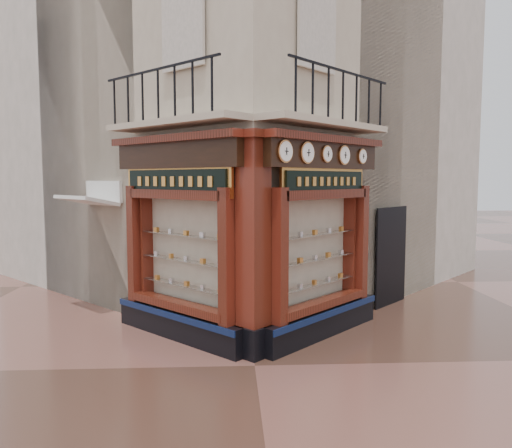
{
  "coord_description": "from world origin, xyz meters",
  "views": [
    {
      "loc": [
        -0.4,
        -8.16,
        3.15
      ],
      "look_at": [
        0.12,
        2.0,
        2.22
      ],
      "focal_mm": 35.0,
      "sensor_mm": 36.0,
      "label": 1
    }
  ],
  "objects": [
    {
      "name": "neighbour_left",
      "position": [
        -2.47,
        8.63,
        5.5
      ],
      "size": [
        11.31,
        11.31,
        11.0
      ],
      "primitive_type": "cube",
      "rotation": [
        0.0,
        0.0,
        0.79
      ],
      "color": "beige",
      "rests_on": "ground"
    },
    {
      "name": "signboard_right",
      "position": [
        1.46,
        1.51,
        3.1
      ],
      "size": [
        1.98,
        1.98,
        0.53
      ],
      "rotation": [
        0.0,
        0.0,
        0.79
      ],
      "color": "#D18B3D",
      "rests_on": "ground"
    },
    {
      "name": "main_building",
      "position": [
        0.0,
        6.16,
        6.0
      ],
      "size": [
        11.31,
        11.31,
        12.0
      ],
      "primitive_type": "cube",
      "rotation": [
        0.0,
        0.0,
        0.79
      ],
      "color": "#C3B398",
      "rests_on": "ground"
    },
    {
      "name": "shopfront_left",
      "position": [
        -1.41,
        1.57,
        1.98
      ],
      "size": [
        2.86,
        2.86,
        3.98
      ],
      "rotation": [
        0.0,
        0.0,
        2.36
      ],
      "color": "black",
      "rests_on": "ground"
    },
    {
      "name": "signboard_left",
      "position": [
        -1.46,
        1.51,
        3.1
      ],
      "size": [
        2.22,
        2.22,
        0.6
      ],
      "rotation": [
        0.0,
        0.0,
        2.36
      ],
      "color": "#D18B3D",
      "rests_on": "ground"
    },
    {
      "name": "clock_d",
      "position": [
        1.88,
        1.77,
        3.62
      ],
      "size": [
        0.31,
        0.31,
        0.39
      ],
      "rotation": [
        0.0,
        0.0,
        0.79
      ],
      "color": "#C37A41",
      "rests_on": "ground"
    },
    {
      "name": "clock_a",
      "position": [
        0.54,
        0.44,
        3.62
      ],
      "size": [
        0.31,
        0.31,
        0.4
      ],
      "rotation": [
        0.0,
        0.0,
        0.79
      ],
      "color": "#C37A41",
      "rests_on": "ground"
    },
    {
      "name": "corner_pilaster",
      "position": [
        0.0,
        0.5,
        1.95
      ],
      "size": [
        0.85,
        0.85,
        3.98
      ],
      "rotation": [
        0.0,
        0.0,
        0.79
      ],
      "color": "black",
      "rests_on": "ground"
    },
    {
      "name": "balcony",
      "position": [
        0.0,
        1.49,
        4.22
      ],
      "size": [
        5.94,
        2.97,
        1.03
      ],
      "color": "#C3B398",
      "rests_on": "ground"
    },
    {
      "name": "clock_e",
      "position": [
        2.37,
        2.27,
        3.62
      ],
      "size": [
        0.26,
        0.26,
        0.32
      ],
      "rotation": [
        0.0,
        0.0,
        0.79
      ],
      "color": "#C37A41",
      "rests_on": "ground"
    },
    {
      "name": "clock_c",
      "position": [
        1.44,
        1.34,
        3.62
      ],
      "size": [
        0.26,
        0.26,
        0.32
      ],
      "rotation": [
        0.0,
        0.0,
        0.79
      ],
      "color": "#C37A41",
      "rests_on": "ground"
    },
    {
      "name": "shopfront_right",
      "position": [
        1.41,
        1.57,
        1.98
      ],
      "size": [
        2.86,
        2.86,
        3.98
      ],
      "rotation": [
        0.0,
        0.0,
        0.79
      ],
      "color": "black",
      "rests_on": "ground"
    },
    {
      "name": "neighbour_right",
      "position": [
        2.47,
        8.63,
        5.5
      ],
      "size": [
        11.31,
        11.31,
        11.0
      ],
      "primitive_type": "cube",
      "rotation": [
        0.0,
        0.0,
        0.79
      ],
      "color": "beige",
      "rests_on": "ground"
    },
    {
      "name": "awning",
      "position": [
        -3.71,
        3.51,
        0.0
      ],
      "size": [
        1.65,
        1.65,
        0.26
      ],
      "primitive_type": null,
      "rotation": [
        0.2,
        0.0,
        2.36
      ],
      "color": "silver",
      "rests_on": "ground"
    },
    {
      "name": "clock_b",
      "position": [
        1.0,
        0.89,
        3.62
      ],
      "size": [
        0.32,
        0.32,
        0.4
      ],
      "rotation": [
        0.0,
        0.0,
        0.79
      ],
      "color": "#C37A41",
      "rests_on": "ground"
    },
    {
      "name": "ground",
      "position": [
        0.0,
        0.0,
        0.0
      ],
      "size": [
        80.0,
        80.0,
        0.0
      ],
      "primitive_type": "plane",
      "color": "#462B20",
      "rests_on": "ground"
    }
  ]
}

